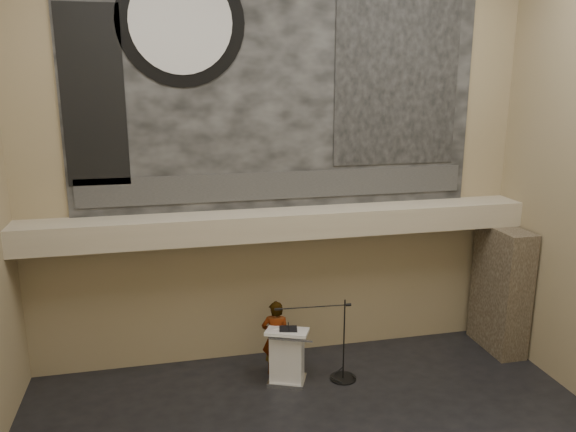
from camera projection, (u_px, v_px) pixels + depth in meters
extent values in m
cube|color=#907F5B|center=(279.00, 155.00, 11.06)|extent=(10.00, 0.02, 8.50)
cube|color=#907F5B|center=(543.00, 327.00, 3.50)|extent=(10.00, 0.02, 8.50)
cube|color=tan|center=(284.00, 223.00, 11.00)|extent=(10.00, 0.80, 0.50)
cylinder|color=#B2893D|center=(202.00, 243.00, 10.68)|extent=(0.04, 0.04, 0.06)
cylinder|color=#B2893D|center=(375.00, 232.00, 11.43)|extent=(0.04, 0.04, 0.06)
cube|color=black|center=(279.00, 79.00, 10.68)|extent=(8.00, 0.05, 5.00)
cube|color=#2D2D2D|center=(280.00, 185.00, 11.14)|extent=(7.76, 0.02, 0.55)
cylinder|color=black|center=(181.00, 22.00, 10.01)|extent=(2.30, 0.02, 2.30)
cylinder|color=silver|center=(181.00, 22.00, 10.00)|extent=(1.84, 0.02, 1.84)
cube|color=black|center=(398.00, 74.00, 11.13)|extent=(2.60, 0.02, 3.60)
cube|color=black|center=(93.00, 97.00, 9.99)|extent=(1.10, 0.02, 3.20)
cube|color=#3D3225|center=(501.00, 289.00, 11.96)|extent=(0.60, 1.40, 2.70)
cube|color=silver|center=(287.00, 380.00, 10.86)|extent=(0.85, 0.76, 0.08)
cube|color=white|center=(287.00, 356.00, 10.74)|extent=(0.73, 0.63, 0.96)
cube|color=white|center=(287.00, 332.00, 10.59)|extent=(0.94, 0.82, 0.14)
cube|color=black|center=(288.00, 329.00, 10.59)|extent=(0.38, 0.33, 0.04)
cube|color=white|center=(281.00, 331.00, 10.55)|extent=(0.28, 0.33, 0.00)
imported|color=silver|center=(276.00, 338.00, 11.01)|extent=(0.64, 0.51, 1.54)
cylinder|color=black|center=(343.00, 378.00, 10.99)|extent=(0.52, 0.52, 0.02)
cylinder|color=black|center=(344.00, 340.00, 10.79)|extent=(0.03, 0.03, 1.66)
cylinder|color=black|center=(312.00, 307.00, 10.52)|extent=(1.41, 0.12, 0.02)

